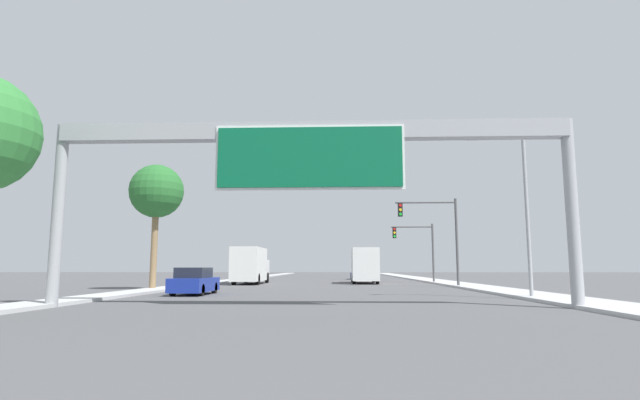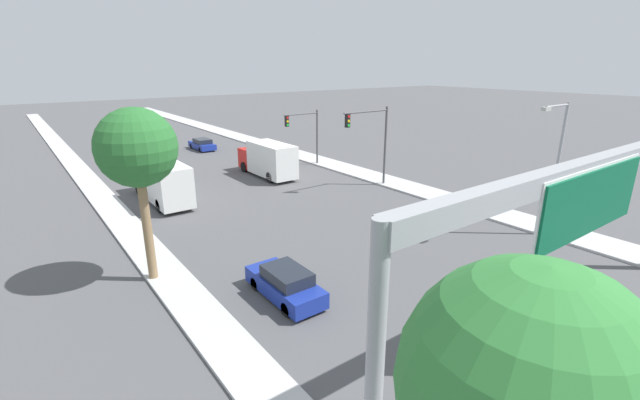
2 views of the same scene
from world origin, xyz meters
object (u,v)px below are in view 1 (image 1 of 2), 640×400
(truck_box_secondary, at_px, (251,266))
(traffic_light_mid_block, at_px, (419,243))
(truck_box_primary, at_px, (364,266))
(street_lamp_right, at_px, (518,198))
(traffic_light_near_intersection, at_px, (438,227))
(sign_gantry, at_px, (310,154))
(car_mid_right, at_px, (194,282))
(palm_tree_background, at_px, (157,192))
(car_far_left, at_px, (358,274))

(truck_box_secondary, bearing_deg, traffic_light_mid_block, 11.83)
(truck_box_primary, bearing_deg, street_lamp_right, -74.35)
(street_lamp_right, bearing_deg, traffic_light_near_intersection, 94.61)
(sign_gantry, distance_m, car_mid_right, 12.52)
(truck_box_primary, height_order, truck_box_secondary, truck_box_primary)
(street_lamp_right, bearing_deg, sign_gantry, -150.40)
(sign_gantry, height_order, palm_tree_background, palm_tree_background)
(traffic_light_near_intersection, bearing_deg, truck_box_primary, 121.49)
(car_far_left, xyz_separation_m, traffic_light_mid_block, (5.40, -15.08, 3.22))
(truck_box_primary, height_order, street_lamp_right, street_lamp_right)
(palm_tree_background, distance_m, street_lamp_right, 23.13)
(car_far_left, bearing_deg, car_mid_right, -106.18)
(car_mid_right, xyz_separation_m, car_far_left, (10.50, 36.19, -0.05))
(car_mid_right, distance_m, street_lamp_right, 17.79)
(traffic_light_near_intersection, relative_size, street_lamp_right, 0.83)
(sign_gantry, distance_m, palm_tree_background, 18.35)
(palm_tree_background, bearing_deg, traffic_light_mid_block, 37.77)
(truck_box_primary, xyz_separation_m, truck_box_secondary, (-10.50, -1.99, 0.00))
(sign_gantry, distance_m, car_far_left, 45.61)
(car_far_left, height_order, palm_tree_background, palm_tree_background)
(truck_box_primary, distance_m, palm_tree_background, 21.30)
(truck_box_secondary, bearing_deg, car_mid_right, -90.00)
(sign_gantry, xyz_separation_m, car_far_left, (3.50, 45.17, -5.26))
(sign_gantry, xyz_separation_m, truck_box_secondary, (-7.00, 26.76, -4.25))
(truck_box_primary, bearing_deg, car_mid_right, -117.97)
(car_far_left, xyz_separation_m, truck_box_primary, (-0.00, -16.42, 1.00))
(traffic_light_mid_block, distance_m, palm_tree_background, 25.83)
(truck_box_primary, bearing_deg, sign_gantry, -96.94)
(truck_box_primary, height_order, traffic_light_mid_block, traffic_light_mid_block)
(traffic_light_mid_block, xyz_separation_m, street_lamp_right, (1.07, -24.42, 1.04))
(truck_box_primary, bearing_deg, truck_box_secondary, -169.26)
(car_mid_right, height_order, street_lamp_right, street_lamp_right)
(sign_gantry, distance_m, traffic_light_near_intersection, 21.97)
(truck_box_secondary, bearing_deg, truck_box_primary, 10.74)
(traffic_light_mid_block, distance_m, street_lamp_right, 24.47)
(truck_box_primary, distance_m, traffic_light_near_intersection, 10.58)
(car_far_left, bearing_deg, truck_box_secondary, -119.70)
(car_far_left, distance_m, traffic_light_mid_block, 16.34)
(car_far_left, bearing_deg, traffic_light_near_intersection, -78.06)
(traffic_light_near_intersection, distance_m, street_lamp_right, 14.47)
(street_lamp_right, bearing_deg, truck_box_secondary, 128.81)
(sign_gantry, height_order, truck_box_primary, sign_gantry)
(traffic_light_mid_block, bearing_deg, sign_gantry, -106.48)
(traffic_light_mid_block, bearing_deg, truck_box_secondary, -168.17)
(sign_gantry, bearing_deg, street_lamp_right, 29.60)
(car_far_left, xyz_separation_m, truck_box_secondary, (-10.50, -18.41, 1.01))
(truck_box_secondary, bearing_deg, street_lamp_right, -51.19)
(sign_gantry, distance_m, truck_box_primary, 29.27)
(car_far_left, xyz_separation_m, traffic_light_near_intersection, (5.31, -25.08, 3.97))
(truck_box_secondary, bearing_deg, car_far_left, 60.30)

